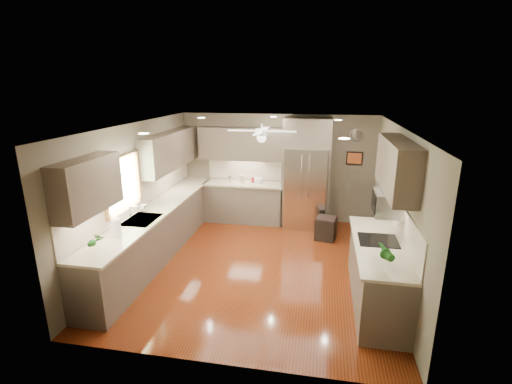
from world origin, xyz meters
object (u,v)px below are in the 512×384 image
(soap_bottle, at_px, (144,206))
(microwave, at_px, (388,203))
(potted_plant_left, at_px, (95,240))
(canister_d, at_px, (253,180))
(canister_c, at_px, (242,179))
(potted_plant_right, at_px, (386,252))
(refrigerator, at_px, (306,175))
(stool, at_px, (326,228))
(paper_towel, at_px, (116,228))
(canister_b, at_px, (230,179))
(bowl, at_px, (258,182))

(soap_bottle, distance_m, microwave, 4.15)
(potted_plant_left, bearing_deg, canister_d, 70.30)
(canister_c, xyz_separation_m, potted_plant_right, (2.66, -3.66, 0.08))
(refrigerator, distance_m, microwave, 3.03)
(refrigerator, bearing_deg, canister_c, 178.67)
(canister_c, xyz_separation_m, microwave, (2.80, -2.74, 0.45))
(stool, xyz_separation_m, paper_towel, (-3.12, -2.71, 0.84))
(canister_b, relative_size, soap_bottle, 0.86)
(potted_plant_left, relative_size, paper_towel, 0.97)
(paper_towel, bearing_deg, potted_plant_left, -93.65)
(refrigerator, relative_size, microwave, 4.45)
(canister_d, relative_size, potted_plant_left, 0.36)
(potted_plant_right, relative_size, refrigerator, 0.14)
(canister_b, xyz_separation_m, stool, (2.26, -0.78, -0.77))
(bowl, distance_m, stool, 1.89)
(potted_plant_left, bearing_deg, potted_plant_right, 4.33)
(canister_d, bearing_deg, paper_towel, -111.74)
(canister_d, bearing_deg, canister_c, -166.60)
(canister_b, bearing_deg, canister_d, 2.51)
(refrigerator, bearing_deg, stool, -55.63)
(refrigerator, bearing_deg, potted_plant_right, -71.77)
(potted_plant_left, bearing_deg, soap_bottle, 93.87)
(stool, bearing_deg, canister_d, 154.81)
(soap_bottle, height_order, stool, soap_bottle)
(potted_plant_right, relative_size, microwave, 0.62)
(canister_d, bearing_deg, potted_plant_left, -109.70)
(canister_b, height_order, refrigerator, refrigerator)
(canister_c, distance_m, stool, 2.24)
(soap_bottle, height_order, refrigerator, refrigerator)
(canister_b, height_order, bowl, canister_b)
(canister_d, distance_m, bowl, 0.16)
(canister_c, height_order, bowl, canister_c)
(potted_plant_right, height_order, stool, potted_plant_right)
(canister_c, relative_size, bowl, 0.67)
(canister_c, bearing_deg, canister_d, 13.40)
(canister_b, distance_m, bowl, 0.69)
(canister_b, xyz_separation_m, potted_plant_right, (2.96, -3.69, 0.10))
(canister_b, distance_m, canister_d, 0.54)
(microwave, bearing_deg, canister_c, 135.57)
(bowl, height_order, paper_towel, paper_towel)
(bowl, xyz_separation_m, paper_towel, (-1.55, -3.46, 0.11))
(bowl, bearing_deg, canister_d, 157.73)
(canister_c, height_order, microwave, microwave)
(bowl, xyz_separation_m, refrigerator, (1.09, -0.03, 0.22))
(canister_d, height_order, potted_plant_right, potted_plant_right)
(canister_d, height_order, soap_bottle, soap_bottle)
(microwave, bearing_deg, bowl, 131.34)
(canister_b, height_order, stool, canister_b)
(bowl, relative_size, paper_towel, 0.72)
(soap_bottle, xyz_separation_m, potted_plant_right, (3.97, -1.37, 0.08))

